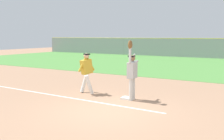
{
  "coord_description": "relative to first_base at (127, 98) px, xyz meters",
  "views": [
    {
      "loc": [
        4.62,
        -7.28,
        2.44
      ],
      "look_at": [
        -1.11,
        2.17,
        1.05
      ],
      "focal_mm": 43.7,
      "sensor_mm": 36.0,
      "label": 1
    }
  ],
  "objects": [
    {
      "name": "first_base",
      "position": [
        0.0,
        0.0,
        0.0
      ],
      "size": [
        0.39,
        0.39,
        0.08
      ],
      "primitive_type": "cube",
      "rotation": [
        0.0,
        0.0,
        0.04
      ],
      "color": "white",
      "rests_on": "ground_plane"
    },
    {
      "name": "fielder",
      "position": [
        0.23,
        -0.02,
        1.08
      ],
      "size": [
        0.29,
        0.9,
        2.28
      ],
      "rotation": [
        0.0,
        0.0,
        3.22
      ],
      "color": "silver",
      "rests_on": "ground_plane"
    },
    {
      "name": "baseball",
      "position": [
        0.19,
        0.24,
        1.68
      ],
      "size": [
        0.07,
        0.07,
        0.07
      ],
      "primitive_type": "sphere",
      "color": "white"
    },
    {
      "name": "chalk_foul_line",
      "position": [
        -4.0,
        -0.9,
        -0.04
      ],
      "size": [
        12.0,
        0.5,
        0.01
      ],
      "primitive_type": "cube",
      "rotation": [
        0.0,
        0.0,
        -0.03
      ],
      "color": "white",
      "rests_on": "ground_plane"
    },
    {
      "name": "parked_car_white",
      "position": [
        -5.29,
        24.97,
        0.63
      ],
      "size": [
        4.51,
        2.34,
        1.25
      ],
      "rotation": [
        0.0,
        0.0,
        0.06
      ],
      "color": "white",
      "rests_on": "ground_plane"
    },
    {
      "name": "runner",
      "position": [
        -1.95,
        0.04,
        0.96
      ],
      "size": [
        0.76,
        0.83,
        1.72
      ],
      "rotation": [
        0.0,
        0.0,
        -0.3
      ],
      "color": "white",
      "rests_on": "ground_plane"
    },
    {
      "name": "ground_plane",
      "position": [
        0.24,
        -1.85,
        -0.04
      ],
      "size": [
        72.7,
        72.7,
        0.0
      ],
      "primitive_type": "plane",
      "color": "tan"
    },
    {
      "name": "outfield_grass",
      "position": [
        0.24,
        13.69,
        -0.04
      ],
      "size": [
        49.69,
        16.33,
        0.01
      ],
      "primitive_type": "cube",
      "color": "#549342",
      "rests_on": "ground_plane"
    }
  ]
}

